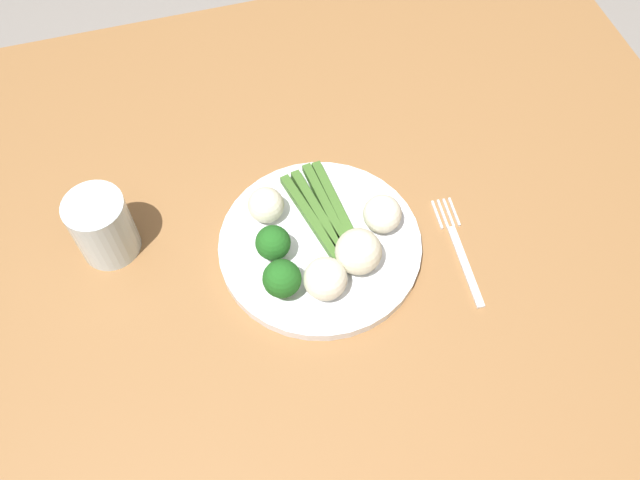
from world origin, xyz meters
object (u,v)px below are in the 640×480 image
cauliflower_edge (382,214)px  water_glass (103,227)px  fork (459,249)px  dining_table (298,265)px  cauliflower_right (325,279)px  broccoli_front_left (273,243)px  cauliflower_back (266,205)px  cauliflower_near_center (358,252)px  asparagus_bundle (324,214)px  broccoli_front (282,279)px  plate (320,245)px

cauliflower_edge → water_glass: bearing=167.8°
fork → water_glass: (-0.43, 0.13, 0.04)m
dining_table → water_glass: water_glass is taller
cauliflower_right → fork: (0.19, 0.01, -0.04)m
fork → water_glass: 0.45m
dining_table → fork: bearing=-26.1°
cauliflower_edge → broccoli_front_left: bearing=-177.0°
cauliflower_right → cauliflower_back: bearing=108.7°
cauliflower_near_center → water_glass: bearing=157.7°
asparagus_bundle → cauliflower_back: cauliflower_back is taller
cauliflower_near_center → dining_table: bearing=123.7°
asparagus_bundle → cauliflower_right: cauliflower_right is taller
asparagus_bundle → broccoli_front_left: size_ratio=2.93×
dining_table → cauliflower_edge: cauliflower_edge is taller
dining_table → water_glass: (-0.24, 0.04, 0.15)m
broccoli_front → plate: bearing=41.8°
water_glass → cauliflower_near_center: bearing=-22.3°
cauliflower_near_center → cauliflower_edge: cauliflower_near_center is taller
cauliflower_edge → fork: (0.09, -0.06, -0.04)m
plate → cauliflower_back: bearing=133.1°
asparagus_bundle → water_glass: water_glass is taller
cauliflower_back → cauliflower_near_center: bearing=-48.1°
cauliflower_back → water_glass: size_ratio=0.50×
cauliflower_near_center → cauliflower_edge: 0.07m
broccoli_front_left → asparagus_bundle: bearing=27.7°
asparagus_bundle → broccoli_front: 0.13m
cauliflower_near_center → water_glass: size_ratio=0.62×
asparagus_bundle → broccoli_front_left: broccoli_front_left is taller
broccoli_front → water_glass: bearing=145.6°
plate → broccoli_front_left: broccoli_front_left is taller
water_glass → cauliflower_right: bearing=-30.5°
broccoli_front_left → cauliflower_back: (0.01, 0.06, -0.01)m
broccoli_front → cauliflower_near_center: (0.10, 0.01, -0.00)m
broccoli_front → cauliflower_back: 0.12m
dining_table → cauliflower_right: (0.01, -0.11, 0.15)m
broccoli_front_left → water_glass: (-0.20, 0.08, 0.00)m
cauliflower_edge → cauliflower_back: 0.15m
cauliflower_back → fork: 0.26m
dining_table → asparagus_bundle: size_ratio=7.63×
asparagus_bundle → broccoli_front: size_ratio=2.75×
cauliflower_right → fork: bearing=4.6°
dining_table → cauliflower_edge: size_ratio=24.11×
cauliflower_edge → cauliflower_right: cauliflower_right is taller
cauliflower_near_center → cauliflower_back: (-0.09, 0.10, -0.01)m
dining_table → broccoli_front_left: bearing=-131.2°
cauliflower_edge → cauliflower_right: 0.12m
plate → water_glass: (-0.26, 0.08, 0.04)m
broccoli_front → water_glass: size_ratio=0.62×
cauliflower_back → water_glass: water_glass is taller
plate → cauliflower_edge: cauliflower_edge is taller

